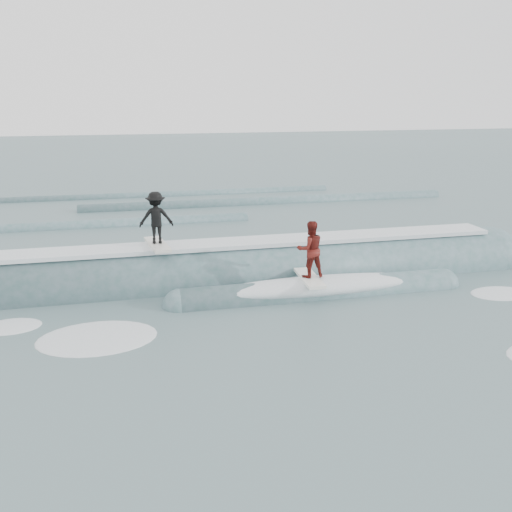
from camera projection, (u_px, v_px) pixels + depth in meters
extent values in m
plane|color=#435E61|center=(283.00, 324.00, 16.18)|extent=(160.00, 160.00, 0.00)
cylinder|color=#396160|center=(249.00, 278.00, 20.22)|extent=(19.11, 2.50, 2.50)
sphere|color=#396160|center=(486.00, 260.00, 22.36)|extent=(2.50, 2.50, 2.50)
cylinder|color=#396160|center=(318.00, 295.00, 18.57)|extent=(9.00, 1.10, 1.10)
sphere|color=#396160|center=(180.00, 306.00, 17.56)|extent=(1.10, 1.10, 1.10)
sphere|color=#396160|center=(442.00, 284.00, 19.58)|extent=(1.10, 1.10, 1.10)
cube|color=white|center=(249.00, 242.00, 19.86)|extent=(18.00, 1.30, 0.14)
ellipsoid|color=white|center=(318.00, 286.00, 18.49)|extent=(7.60, 1.30, 0.60)
cube|color=silver|center=(157.00, 244.00, 19.12)|extent=(0.81, 2.05, 0.10)
imported|color=black|center=(156.00, 218.00, 18.86)|extent=(1.14, 0.68, 1.74)
cube|color=white|center=(309.00, 278.00, 18.33)|extent=(0.67, 2.03, 0.10)
imported|color=#5A1510|center=(310.00, 249.00, 18.07)|extent=(0.93, 0.74, 1.83)
ellipsoid|color=white|center=(97.00, 338.00, 15.29)|extent=(3.30, 2.25, 0.10)
ellipsoid|color=white|center=(10.00, 327.00, 16.03)|extent=(1.69, 1.16, 0.10)
ellipsoid|color=white|center=(500.00, 293.00, 18.68)|extent=(2.29, 1.56, 0.10)
cylinder|color=#396160|center=(23.00, 230.00, 27.27)|extent=(22.00, 0.70, 0.70)
cylinder|color=#396160|center=(270.00, 203.00, 33.98)|extent=(22.00, 0.80, 0.80)
cylinder|color=#396160|center=(162.00, 196.00, 36.37)|extent=(22.00, 0.60, 0.60)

